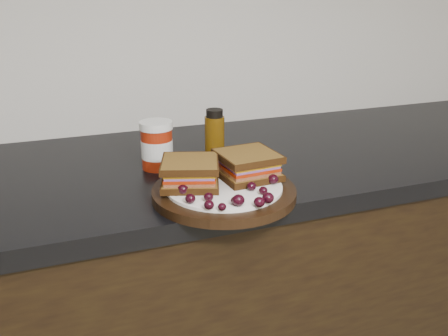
# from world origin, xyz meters

# --- Properties ---
(base_cabinets) EXTENTS (3.96, 0.58, 0.86)m
(base_cabinets) POSITION_xyz_m (0.00, 1.70, 0.43)
(base_cabinets) COLOR black
(base_cabinets) RESTS_ON ground_plane
(countertop) EXTENTS (3.98, 0.60, 0.04)m
(countertop) POSITION_xyz_m (0.00, 1.70, 0.88)
(countertop) COLOR black
(countertop) RESTS_ON base_cabinets
(plate) EXTENTS (0.28, 0.28, 0.02)m
(plate) POSITION_xyz_m (0.07, 1.48, 0.91)
(plate) COLOR black
(plate) RESTS_ON countertop
(sandwich_left) EXTENTS (0.14, 0.14, 0.05)m
(sandwich_left) POSITION_xyz_m (0.01, 1.51, 0.95)
(sandwich_left) COLOR brown
(sandwich_left) RESTS_ON plate
(sandwich_right) EXTENTS (0.12, 0.12, 0.05)m
(sandwich_right) POSITION_xyz_m (0.13, 1.51, 0.95)
(sandwich_right) COLOR brown
(sandwich_right) RESTS_ON plate
(grape_0) EXTENTS (0.02, 0.02, 0.02)m
(grape_0) POSITION_xyz_m (-0.02, 1.42, 0.93)
(grape_0) COLOR black
(grape_0) RESTS_ON plate
(grape_1) EXTENTS (0.02, 0.02, 0.02)m
(grape_1) POSITION_xyz_m (0.02, 1.42, 0.93)
(grape_1) COLOR black
(grape_1) RESTS_ON plate
(grape_2) EXTENTS (0.02, 0.02, 0.02)m
(grape_2) POSITION_xyz_m (0.01, 1.39, 0.93)
(grape_2) COLOR black
(grape_2) RESTS_ON plate
(grape_3) EXTENTS (0.02, 0.02, 0.01)m
(grape_3) POSITION_xyz_m (0.03, 1.37, 0.93)
(grape_3) COLOR black
(grape_3) RESTS_ON plate
(grape_4) EXTENTS (0.02, 0.02, 0.02)m
(grape_4) POSITION_xyz_m (0.06, 1.38, 0.93)
(grape_4) COLOR black
(grape_4) RESTS_ON plate
(grape_5) EXTENTS (0.02, 0.02, 0.02)m
(grape_5) POSITION_xyz_m (0.06, 1.39, 0.93)
(grape_5) COLOR black
(grape_5) RESTS_ON plate
(grape_6) EXTENTS (0.02, 0.02, 0.02)m
(grape_6) POSITION_xyz_m (0.09, 1.37, 0.93)
(grape_6) COLOR black
(grape_6) RESTS_ON plate
(grape_7) EXTENTS (0.02, 0.02, 0.02)m
(grape_7) POSITION_xyz_m (0.11, 1.38, 0.93)
(grape_7) COLOR black
(grape_7) RESTS_ON plate
(grape_8) EXTENTS (0.02, 0.02, 0.02)m
(grape_8) POSITION_xyz_m (0.12, 1.41, 0.93)
(grape_8) COLOR black
(grape_8) RESTS_ON plate
(grape_9) EXTENTS (0.02, 0.02, 0.02)m
(grape_9) POSITION_xyz_m (0.11, 1.44, 0.93)
(grape_9) COLOR black
(grape_9) RESTS_ON plate
(grape_10) EXTENTS (0.02, 0.02, 0.02)m
(grape_10) POSITION_xyz_m (0.16, 1.45, 0.93)
(grape_10) COLOR black
(grape_10) RESTS_ON plate
(grape_11) EXTENTS (0.02, 0.02, 0.02)m
(grape_11) POSITION_xyz_m (0.13, 1.46, 0.93)
(grape_11) COLOR black
(grape_11) RESTS_ON plate
(grape_12) EXTENTS (0.02, 0.02, 0.02)m
(grape_12) POSITION_xyz_m (0.15, 1.47, 0.93)
(grape_12) COLOR black
(grape_12) RESTS_ON plate
(grape_13) EXTENTS (0.02, 0.02, 0.02)m
(grape_13) POSITION_xyz_m (0.15, 1.51, 0.93)
(grape_13) COLOR black
(grape_13) RESTS_ON plate
(grape_14) EXTENTS (0.02, 0.02, 0.01)m
(grape_14) POSITION_xyz_m (0.14, 1.53, 0.93)
(grape_14) COLOR black
(grape_14) RESTS_ON plate
(grape_15) EXTENTS (0.02, 0.02, 0.02)m
(grape_15) POSITION_xyz_m (0.03, 1.51, 0.93)
(grape_15) COLOR black
(grape_15) RESTS_ON plate
(grape_16) EXTENTS (0.02, 0.02, 0.02)m
(grape_16) POSITION_xyz_m (0.00, 1.52, 0.93)
(grape_16) COLOR black
(grape_16) RESTS_ON plate
(grape_17) EXTENTS (0.02, 0.02, 0.02)m
(grape_17) POSITION_xyz_m (-0.00, 1.50, 0.93)
(grape_17) COLOR black
(grape_17) RESTS_ON plate
(grape_18) EXTENTS (0.02, 0.02, 0.02)m
(grape_18) POSITION_xyz_m (-0.02, 1.48, 0.93)
(grape_18) COLOR black
(grape_18) RESTS_ON plate
(grape_19) EXTENTS (0.02, 0.02, 0.02)m
(grape_19) POSITION_xyz_m (-0.02, 1.47, 0.93)
(grape_19) COLOR black
(grape_19) RESTS_ON plate
(grape_20) EXTENTS (0.02, 0.02, 0.02)m
(grape_20) POSITION_xyz_m (0.02, 1.51, 0.93)
(grape_20) COLOR black
(grape_20) RESTS_ON plate
(grape_21) EXTENTS (0.02, 0.02, 0.02)m
(grape_21) POSITION_xyz_m (0.02, 1.49, 0.93)
(grape_21) COLOR black
(grape_21) RESTS_ON plate
(grape_22) EXTENTS (0.02, 0.02, 0.02)m
(grape_22) POSITION_xyz_m (-0.00, 1.47, 0.93)
(grape_22) COLOR black
(grape_22) RESTS_ON plate
(condiment_jar) EXTENTS (0.09, 0.09, 0.11)m
(condiment_jar) POSITION_xyz_m (-0.02, 1.68, 0.95)
(condiment_jar) COLOR maroon
(condiment_jar) RESTS_ON countertop
(oil_bottle) EXTENTS (0.06, 0.06, 0.13)m
(oil_bottle) POSITION_xyz_m (0.12, 1.67, 0.96)
(oil_bottle) COLOR #4B3007
(oil_bottle) RESTS_ON countertop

